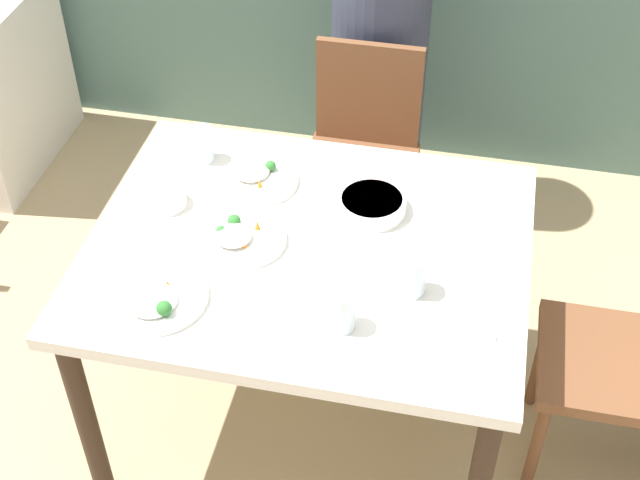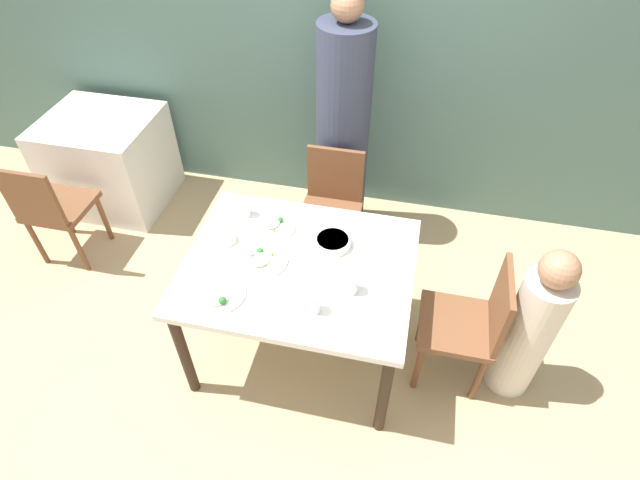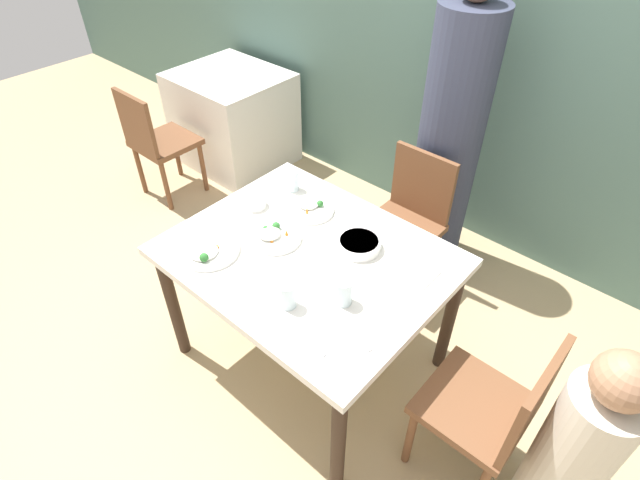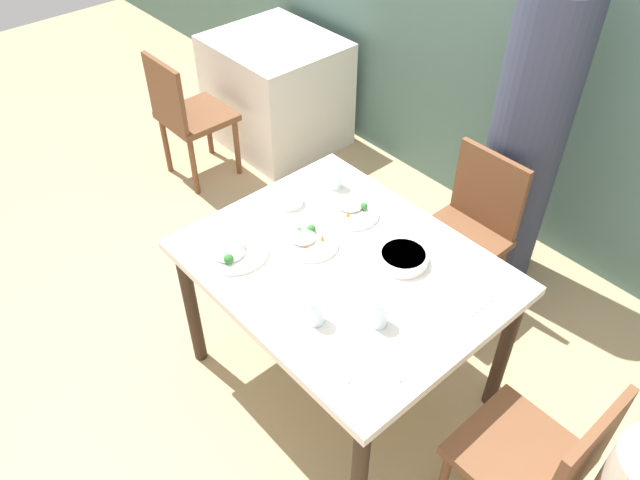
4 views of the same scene
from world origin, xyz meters
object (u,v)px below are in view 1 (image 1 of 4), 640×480
(chair_child_spot, at_px, (636,357))
(glass_water_tall, at_px, (413,275))
(chair_adult_spot, at_px, (361,154))
(person_adult, at_px, (381,21))
(plate_rice_adult, at_px, (258,178))
(bowl_curry, at_px, (372,204))

(chair_child_spot, distance_m, glass_water_tall, 0.73)
(chair_adult_spot, xyz_separation_m, person_adult, (0.00, 0.35, 0.34))
(plate_rice_adult, bearing_deg, chair_child_spot, -10.27)
(person_adult, height_order, glass_water_tall, person_adult)
(bowl_curry, bearing_deg, chair_adult_spot, 101.84)
(chair_child_spot, distance_m, plate_rice_adult, 1.20)
(person_adult, distance_m, glass_water_tall, 1.32)
(chair_adult_spot, distance_m, glass_water_tall, 1.04)
(glass_water_tall, bearing_deg, person_adult, 102.59)
(person_adult, distance_m, plate_rice_adult, 0.96)
(chair_adult_spot, bearing_deg, plate_rice_adult, -110.59)
(chair_child_spot, bearing_deg, glass_water_tall, -76.60)
(chair_adult_spot, xyz_separation_m, chair_child_spot, (0.92, -0.78, 0.00))
(bowl_curry, xyz_separation_m, plate_rice_adult, (-0.35, 0.06, -0.01))
(chair_adult_spot, distance_m, bowl_curry, 0.72)
(person_adult, bearing_deg, chair_child_spot, -50.97)
(chair_adult_spot, height_order, bowl_curry, chair_adult_spot)
(bowl_curry, xyz_separation_m, glass_water_tall, (0.15, -0.30, 0.03))
(chair_child_spot, relative_size, person_adult, 0.48)
(bowl_curry, distance_m, glass_water_tall, 0.34)
(plate_rice_adult, xyz_separation_m, glass_water_tall, (0.51, -0.36, 0.04))
(chair_adult_spot, relative_size, person_adult, 0.48)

